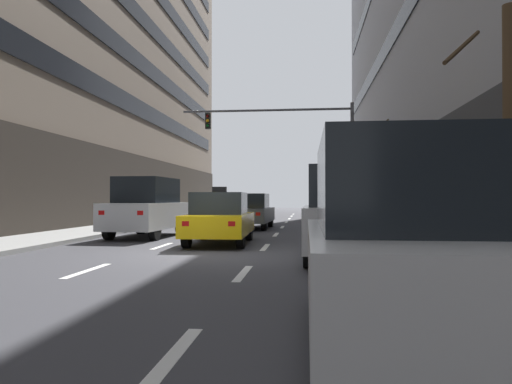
# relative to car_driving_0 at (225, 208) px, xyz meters

# --- Properties ---
(ground_plane) EXTENTS (120.00, 120.00, 0.00)m
(ground_plane) POSITION_rel_car_driving_0_xyz_m (3.17, -22.28, -0.76)
(ground_plane) COLOR #38383D
(sidewalk_right) EXTENTS (2.95, 80.00, 0.14)m
(sidewalk_right) POSITION_rel_car_driving_0_xyz_m (9.42, -22.28, -0.69)
(sidewalk_right) COLOR gray
(sidewalk_right) RESTS_ON ground
(lane_stripe_l1_s3) EXTENTS (0.16, 2.00, 0.01)m
(lane_stripe_l1_s3) POSITION_rel_car_driving_0_xyz_m (1.58, -25.28, -0.76)
(lane_stripe_l1_s3) COLOR silver
(lane_stripe_l1_s3) RESTS_ON ground
(lane_stripe_l1_s4) EXTENTS (0.16, 2.00, 0.01)m
(lane_stripe_l1_s4) POSITION_rel_car_driving_0_xyz_m (1.58, -20.28, -0.76)
(lane_stripe_l1_s4) COLOR silver
(lane_stripe_l1_s4) RESTS_ON ground
(lane_stripe_l1_s5) EXTENTS (0.16, 2.00, 0.01)m
(lane_stripe_l1_s5) POSITION_rel_car_driving_0_xyz_m (1.58, -15.28, -0.76)
(lane_stripe_l1_s5) COLOR silver
(lane_stripe_l1_s5) RESTS_ON ground
(lane_stripe_l1_s6) EXTENTS (0.16, 2.00, 0.01)m
(lane_stripe_l1_s6) POSITION_rel_car_driving_0_xyz_m (1.58, -10.28, -0.76)
(lane_stripe_l1_s6) COLOR silver
(lane_stripe_l1_s6) RESTS_ON ground
(lane_stripe_l1_s7) EXTENTS (0.16, 2.00, 0.01)m
(lane_stripe_l1_s7) POSITION_rel_car_driving_0_xyz_m (1.58, -5.28, -0.76)
(lane_stripe_l1_s7) COLOR silver
(lane_stripe_l1_s7) RESTS_ON ground
(lane_stripe_l1_s8) EXTENTS (0.16, 2.00, 0.01)m
(lane_stripe_l1_s8) POSITION_rel_car_driving_0_xyz_m (1.58, -0.28, -0.76)
(lane_stripe_l1_s8) COLOR silver
(lane_stripe_l1_s8) RESTS_ON ground
(lane_stripe_l1_s9) EXTENTS (0.16, 2.00, 0.01)m
(lane_stripe_l1_s9) POSITION_rel_car_driving_0_xyz_m (1.58, 4.72, -0.76)
(lane_stripe_l1_s9) COLOR silver
(lane_stripe_l1_s9) RESTS_ON ground
(lane_stripe_l1_s10) EXTENTS (0.16, 2.00, 0.01)m
(lane_stripe_l1_s10) POSITION_rel_car_driving_0_xyz_m (1.58, 9.72, -0.76)
(lane_stripe_l1_s10) COLOR silver
(lane_stripe_l1_s10) RESTS_ON ground
(lane_stripe_l2_s2) EXTENTS (0.16, 2.00, 0.01)m
(lane_stripe_l2_s2) POSITION_rel_car_driving_0_xyz_m (4.76, -30.28, -0.76)
(lane_stripe_l2_s2) COLOR silver
(lane_stripe_l2_s2) RESTS_ON ground
(lane_stripe_l2_s3) EXTENTS (0.16, 2.00, 0.01)m
(lane_stripe_l2_s3) POSITION_rel_car_driving_0_xyz_m (4.76, -25.28, -0.76)
(lane_stripe_l2_s3) COLOR silver
(lane_stripe_l2_s3) RESTS_ON ground
(lane_stripe_l2_s4) EXTENTS (0.16, 2.00, 0.01)m
(lane_stripe_l2_s4) POSITION_rel_car_driving_0_xyz_m (4.76, -20.28, -0.76)
(lane_stripe_l2_s4) COLOR silver
(lane_stripe_l2_s4) RESTS_ON ground
(lane_stripe_l2_s5) EXTENTS (0.16, 2.00, 0.01)m
(lane_stripe_l2_s5) POSITION_rel_car_driving_0_xyz_m (4.76, -15.28, -0.76)
(lane_stripe_l2_s5) COLOR silver
(lane_stripe_l2_s5) RESTS_ON ground
(lane_stripe_l2_s6) EXTENTS (0.16, 2.00, 0.01)m
(lane_stripe_l2_s6) POSITION_rel_car_driving_0_xyz_m (4.76, -10.28, -0.76)
(lane_stripe_l2_s6) COLOR silver
(lane_stripe_l2_s6) RESTS_ON ground
(lane_stripe_l2_s7) EXTENTS (0.16, 2.00, 0.01)m
(lane_stripe_l2_s7) POSITION_rel_car_driving_0_xyz_m (4.76, -5.28, -0.76)
(lane_stripe_l2_s7) COLOR silver
(lane_stripe_l2_s7) RESTS_ON ground
(lane_stripe_l2_s8) EXTENTS (0.16, 2.00, 0.01)m
(lane_stripe_l2_s8) POSITION_rel_car_driving_0_xyz_m (4.76, -0.28, -0.76)
(lane_stripe_l2_s8) COLOR silver
(lane_stripe_l2_s8) RESTS_ON ground
(lane_stripe_l2_s9) EXTENTS (0.16, 2.00, 0.01)m
(lane_stripe_l2_s9) POSITION_rel_car_driving_0_xyz_m (4.76, 4.72, -0.76)
(lane_stripe_l2_s9) COLOR silver
(lane_stripe_l2_s9) RESTS_ON ground
(lane_stripe_l2_s10) EXTENTS (0.16, 2.00, 0.01)m
(lane_stripe_l2_s10) POSITION_rel_car_driving_0_xyz_m (4.76, 9.72, -0.76)
(lane_stripe_l2_s10) COLOR silver
(lane_stripe_l2_s10) RESTS_ON ground
(car_driving_0) EXTENTS (1.88, 4.20, 1.55)m
(car_driving_0) POSITION_rel_car_driving_0_xyz_m (0.00, 0.00, 0.00)
(car_driving_0) COLOR black
(car_driving_0) RESTS_ON ground
(taxi_driving_1) EXTENTS (1.98, 4.47, 1.84)m
(taxi_driving_1) POSITION_rel_car_driving_0_xyz_m (3.23, -19.43, 0.05)
(taxi_driving_1) COLOR black
(taxi_driving_1) RESTS_ON ground
(car_driving_2) EXTENTS (2.03, 4.57, 1.69)m
(car_driving_2) POSITION_rel_car_driving_0_xyz_m (3.29, -11.62, 0.07)
(car_driving_2) COLOR black
(car_driving_2) RESTS_ON ground
(car_driving_3) EXTENTS (2.17, 4.73, 2.25)m
(car_driving_3) POSITION_rel_car_driving_0_xyz_m (-0.01, -17.03, 0.35)
(car_driving_3) COLOR black
(car_driving_3) RESTS_ON ground
(taxi_driving_4) EXTENTS (2.11, 4.65, 1.90)m
(taxi_driving_4) POSITION_rel_car_driving_0_xyz_m (0.06, 6.11, 0.08)
(taxi_driving_4) COLOR black
(taxi_driving_4) RESTS_ON ground
(car_parked_0) EXTENTS (1.76, 4.19, 2.02)m
(car_parked_0) POSITION_rel_car_driving_0_xyz_m (6.90, -29.83, 0.24)
(car_parked_0) COLOR black
(car_parked_0) RESTS_ON ground
(car_parked_1) EXTENTS (1.99, 4.59, 2.20)m
(car_parked_1) POSITION_rel_car_driving_0_xyz_m (6.90, -23.04, 0.33)
(car_parked_1) COLOR black
(car_parked_1) RESTS_ON ground
(traffic_signal_0) EXTENTS (9.00, 0.35, 6.28)m
(traffic_signal_0) POSITION_rel_car_driving_0_xyz_m (5.59, -9.60, 3.82)
(traffic_signal_0) COLOR #4C4C51
(traffic_signal_0) RESTS_ON sidewalk_right
(street_tree_0) EXTENTS (2.02, 2.00, 5.39)m
(street_tree_0) POSITION_rel_car_driving_0_xyz_m (9.15, -26.85, 1.76)
(street_tree_0) COLOR #4C3823
(street_tree_0) RESTS_ON sidewalk_right
(street_tree_1) EXTENTS (1.84, 1.48, 4.83)m
(street_tree_1) POSITION_rel_car_driving_0_xyz_m (9.11, -13.85, 1.61)
(street_tree_1) COLOR #4C3823
(street_tree_1) RESTS_ON sidewalk_right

